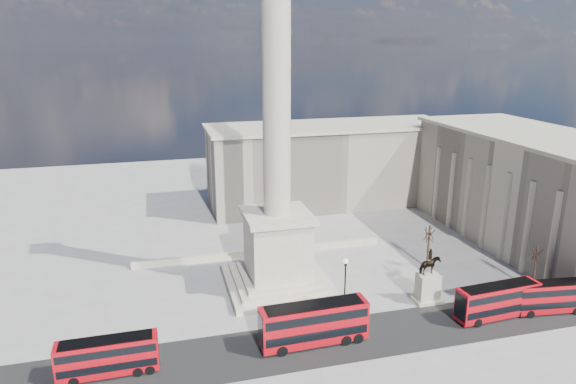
# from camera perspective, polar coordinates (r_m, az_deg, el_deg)

# --- Properties ---
(ground) EXTENTS (180.00, 180.00, 0.00)m
(ground) POSITION_cam_1_polar(r_m,az_deg,el_deg) (68.70, -0.15, -12.19)
(ground) COLOR #A4A19B
(ground) RESTS_ON ground
(asphalt_road) EXTENTS (120.00, 9.00, 0.01)m
(asphalt_road) POSITION_cam_1_polar(r_m,az_deg,el_deg) (61.88, 6.97, -15.82)
(asphalt_road) COLOR #262626
(asphalt_road) RESTS_ON ground
(nelsons_column) EXTENTS (14.00, 14.00, 49.85)m
(nelsons_column) POSITION_cam_1_polar(r_m,az_deg,el_deg) (68.16, -1.22, -0.63)
(nelsons_column) COLOR beige
(nelsons_column) RESTS_ON ground
(balustrade_wall) EXTENTS (40.00, 0.60, 1.10)m
(balustrade_wall) POSITION_cam_1_polar(r_m,az_deg,el_deg) (82.51, -2.98, -6.69)
(balustrade_wall) COLOR #B9B39A
(balustrade_wall) RESTS_ON ground
(building_east) EXTENTS (19.00, 46.00, 18.60)m
(building_east) POSITION_cam_1_polar(r_m,az_deg,el_deg) (94.13, 25.67, 0.25)
(building_east) COLOR #BEB49C
(building_east) RESTS_ON ground
(building_northeast) EXTENTS (51.00, 17.00, 16.60)m
(building_northeast) POSITION_cam_1_polar(r_m,az_deg,el_deg) (107.34, 4.78, 3.12)
(building_northeast) COLOR #BEB49C
(building_northeast) RESTS_ON ground
(red_bus_a) EXTENTS (10.03, 2.43, 4.06)m
(red_bus_a) POSITION_cam_1_polar(r_m,az_deg,el_deg) (57.66, -19.31, -16.85)
(red_bus_a) COLOR #B40913
(red_bus_a) RESTS_ON ground
(red_bus_b) EXTENTS (12.30, 3.15, 4.96)m
(red_bus_b) POSITION_cam_1_polar(r_m,az_deg,el_deg) (59.22, 2.95, -14.36)
(red_bus_b) COLOR #B40913
(red_bus_b) RESTS_ON ground
(red_bus_c) EXTENTS (10.98, 3.19, 4.40)m
(red_bus_c) POSITION_cam_1_polar(r_m,az_deg,el_deg) (69.29, 22.29, -11.11)
(red_bus_c) COLOR #B40913
(red_bus_c) RESTS_ON ground
(red_bus_d) EXTENTS (10.34, 3.56, 4.11)m
(red_bus_d) POSITION_cam_1_polar(r_m,az_deg,el_deg) (73.53, 27.32, -10.26)
(red_bus_d) COLOR #B40913
(red_bus_d) RESTS_ON ground
(victorian_lamp) EXTENTS (0.63, 0.63, 7.33)m
(victorian_lamp) POSITION_cam_1_polar(r_m,az_deg,el_deg) (64.85, 6.36, -9.84)
(victorian_lamp) COLOR black
(victorian_lamp) RESTS_ON ground
(equestrian_statue) EXTENTS (3.53, 2.65, 7.47)m
(equestrian_statue) POSITION_cam_1_polar(r_m,az_deg,el_deg) (70.24, 15.29, -9.80)
(equestrian_statue) COLOR #B9B39A
(equestrian_statue) RESTS_ON ground
(bare_tree_near) EXTENTS (1.57, 1.57, 6.87)m
(bare_tree_near) POSITION_cam_1_polar(r_m,az_deg,el_deg) (77.52, 25.94, -6.09)
(bare_tree_near) COLOR #332319
(bare_tree_near) RESTS_ON ground
(bare_tree_mid) EXTENTS (1.87, 1.87, 7.08)m
(bare_tree_mid) POSITION_cam_1_polar(r_m,az_deg,el_deg) (79.14, 15.45, -4.40)
(bare_tree_mid) COLOR #332319
(bare_tree_mid) RESTS_ON ground
(bare_tree_far) EXTENTS (2.01, 2.01, 8.20)m
(bare_tree_far) POSITION_cam_1_polar(r_m,az_deg,el_deg) (95.05, 22.71, -1.05)
(bare_tree_far) COLOR #332319
(bare_tree_far) RESTS_ON ground
(pedestrian_walking) EXTENTS (0.77, 0.58, 1.89)m
(pedestrian_walking) POSITION_cam_1_polar(r_m,az_deg,el_deg) (72.15, 14.11, -10.40)
(pedestrian_walking) COLOR #282223
(pedestrian_walking) RESTS_ON ground
(pedestrian_standing) EXTENTS (0.76, 0.61, 1.51)m
(pedestrian_standing) POSITION_cam_1_polar(r_m,az_deg,el_deg) (74.97, 23.04, -10.38)
(pedestrian_standing) COLOR #282223
(pedestrian_standing) RESTS_ON ground
(pedestrian_crossing) EXTENTS (0.63, 1.02, 1.62)m
(pedestrian_crossing) POSITION_cam_1_polar(r_m,az_deg,el_deg) (69.78, 3.14, -10.98)
(pedestrian_crossing) COLOR #282223
(pedestrian_crossing) RESTS_ON ground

